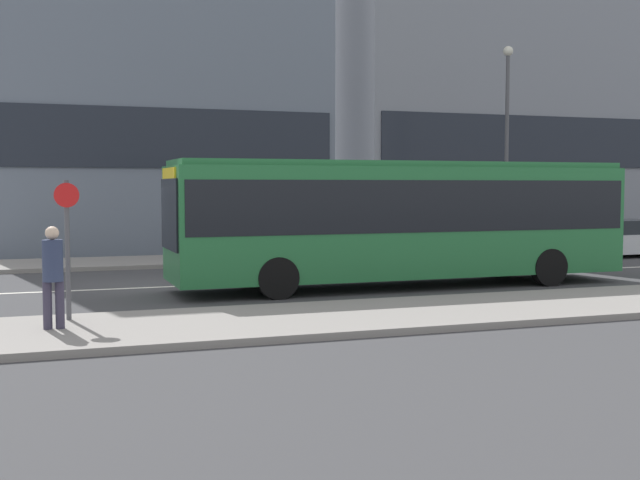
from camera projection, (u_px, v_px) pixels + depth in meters
The scene contains 12 objects.
ground_plane at pixel (164, 287), 20.23m from camera, with size 120.00×120.00×0.00m, color #3A3A3D.
sidewalk_near at pixel (216, 325), 14.35m from camera, with size 44.00×3.50×0.13m.
sidewalk_far at pixel (135, 262), 26.11m from camera, with size 44.00×3.50×0.13m.
lane_centerline at pixel (164, 287), 20.23m from camera, with size 41.80×0.16×0.01m.
apartment_block_left_tower at pixel (160, 50), 31.19m from camera, with size 13.01×4.30×15.66m.
apartment_block_right_tower at pixel (501, 65), 36.89m from camera, with size 14.99×5.34×16.26m.
city_bus at pixel (402, 215), 20.17m from camera, with size 11.68×2.49×3.15m.
parked_car_0 at pixel (494, 242), 27.48m from camera, with size 4.36×1.79×1.28m.
parked_car_1 at pixel (622, 239), 28.91m from camera, with size 4.30×1.72×1.32m.
pedestrian_near_stop at pixel (53, 271), 13.52m from camera, with size 0.35×0.34×1.74m.
bus_stop_sign at pixel (67, 238), 14.41m from camera, with size 0.44×0.12×2.53m.
street_lamp at pixel (507, 128), 29.01m from camera, with size 0.36×0.36×7.44m.
Camera 1 is at (-3.00, -20.27, 2.55)m, focal length 45.00 mm.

